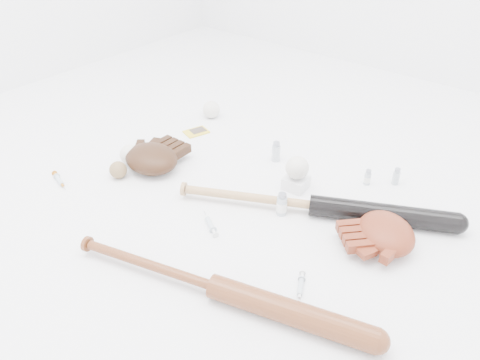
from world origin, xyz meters
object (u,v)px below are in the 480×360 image
Objects in this scene: glove_dark at (151,158)px; pedestal at (296,183)px; bat_wood at (215,287)px; bat_dark at (313,205)px.

glove_dark reaches higher than pedestal.
bat_wood is 11.37× the size of pedestal.
pedestal is (-0.13, 0.09, -0.01)m from bat_dark.
bat_wood is at bearing -79.23° from pedestal.
bat_wood is 3.53× the size of glove_dark.
bat_dark reaches higher than bat_wood.
bat_dark is 11.99× the size of pedestal.
pedestal is at bearing 85.76° from bat_wood.
pedestal is at bearing 24.53° from glove_dark.
glove_dark is at bearing 136.52° from bat_wood.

